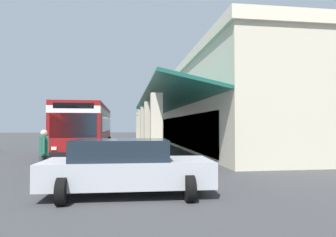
{
  "coord_description": "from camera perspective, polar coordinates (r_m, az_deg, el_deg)",
  "views": [
    {
      "loc": [
        25.09,
        2.06,
        1.83
      ],
      "look_at": [
        7.24,
        4.56,
        2.28
      ],
      "focal_mm": 31.67,
      "sensor_mm": 36.0,
      "label": 1
    }
  ],
  "objects": [
    {
      "name": "curb_strip",
      "position": [
        24.24,
        -5.71,
        -5.62
      ],
      "size": [
        30.53,
        0.5,
        0.12
      ],
      "primitive_type": "cube",
      "color": "#9E998E",
      "rests_on": "ground"
    },
    {
      "name": "potted_palm",
      "position": [
        32.55,
        -4.55,
        -3.37
      ],
      "size": [
        1.95,
        1.6,
        3.08
      ],
      "color": "#4C4742",
      "rests_on": "ground"
    },
    {
      "name": "plaza_building",
      "position": [
        26.42,
        15.66,
        1.99
      ],
      "size": [
        25.75,
        16.03,
        6.76
      ],
      "color": "beige",
      "rests_on": "ground"
    },
    {
      "name": "transit_bus",
      "position": [
        20.62,
        -15.27,
        -1.32
      ],
      "size": [
        11.23,
        2.92,
        3.34
      ],
      "color": "maroon",
      "rests_on": "ground"
    },
    {
      "name": "pedestrian",
      "position": [
        10.99,
        -22.79,
        -5.87
      ],
      "size": [
        0.67,
        0.41,
        1.7
      ],
      "color": "#38383D",
      "rests_on": "ground"
    },
    {
      "name": "ground",
      "position": [
        25.85,
        5.34,
        -5.49
      ],
      "size": [
        120.0,
        120.0,
        0.0
      ],
      "primitive_type": "plane",
      "color": "#38383A"
    },
    {
      "name": "parked_sedan_silver",
      "position": [
        8.06,
        -8.06,
        -9.13
      ],
      "size": [
        2.53,
        4.45,
        1.47
      ],
      "color": "#B2B5BA",
      "rests_on": "ground"
    }
  ]
}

